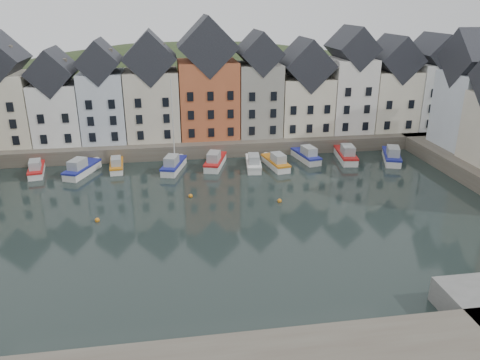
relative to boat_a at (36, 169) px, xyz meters
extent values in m
plane|color=black|center=(23.80, -19.09, -0.68)|extent=(260.00, 260.00, 0.00)
cube|color=#52493F|center=(23.80, 10.91, 0.32)|extent=(90.00, 16.00, 2.00)
ellipsoid|color=#27351A|center=(23.80, 36.91, -18.68)|extent=(153.60, 70.40, 64.00)
sphere|color=black|center=(9.86, 31.84, 8.02)|extent=(5.77, 5.77, 5.77)
sphere|color=black|center=(48.66, 41.66, 7.44)|extent=(5.27, 5.27, 5.27)
sphere|color=black|center=(55.62, 35.11, 7.20)|extent=(5.07, 5.07, 5.07)
sphere|color=black|center=(38.07, 36.10, 7.13)|extent=(5.01, 5.01, 5.01)
sphere|color=black|center=(-13.87, 37.52, 5.89)|extent=(3.94, 3.94, 3.94)
sphere|color=black|center=(52.12, 41.16, 7.37)|extent=(5.21, 5.21, 5.21)
sphere|color=black|center=(25.79, 39.55, 7.64)|extent=(5.45, 5.45, 5.45)
sphere|color=black|center=(61.60, 29.22, 6.52)|extent=(4.49, 4.49, 4.49)
cube|color=beige|center=(-5.37, 8.91, 6.35)|extent=(7.67, 8.00, 10.07)
cube|color=white|center=(1.89, 8.91, 5.62)|extent=(6.56, 8.00, 8.61)
cube|color=black|center=(1.89, 8.91, 11.55)|extent=(6.56, 8.16, 6.56)
cube|color=silver|center=(8.43, 8.91, 6.33)|extent=(6.20, 8.00, 10.02)
cube|color=black|center=(8.43, 8.91, 12.87)|extent=(6.20, 8.16, 6.20)
cube|color=beige|center=(15.53, 8.91, 6.36)|extent=(7.70, 8.00, 10.08)
cube|color=black|center=(15.53, 8.91, 13.30)|extent=(7.70, 8.16, 7.70)
cube|color=#BF5D36|center=(23.87, 8.91, 6.96)|extent=(8.69, 8.00, 11.28)
cube|color=black|center=(23.87, 8.91, 14.75)|extent=(8.69, 8.16, 8.69)
cube|color=gray|center=(31.57, 8.91, 6.71)|extent=(6.43, 8.00, 10.78)
cube|color=black|center=(31.57, 8.91, 13.69)|extent=(6.43, 8.16, 6.43)
cube|color=beige|center=(38.88, 8.91, 5.60)|extent=(7.88, 8.00, 8.56)
cube|color=black|center=(38.88, 8.91, 11.82)|extent=(7.88, 8.16, 7.88)
cube|color=white|center=(46.22, 8.91, 6.95)|extent=(6.50, 8.00, 11.27)
cube|color=black|center=(46.22, 8.91, 14.20)|extent=(6.50, 8.16, 6.50)
cube|color=beige|center=(53.23, 8.91, 5.98)|extent=(7.23, 8.00, 9.32)
cube|color=black|center=(53.23, 8.91, 12.43)|extent=(7.23, 8.16, 7.23)
cube|color=white|center=(60.08, 8.91, 6.48)|extent=(6.18, 8.00, 10.32)
cube|color=black|center=(60.08, 8.91, 13.17)|extent=(6.18, 8.16, 6.18)
cube|color=silver|center=(59.80, -2.83, 6.51)|extent=(7.47, 8.00, 10.38)
cube|color=black|center=(59.80, -2.83, 13.68)|extent=(7.62, 8.00, 8.00)
sphere|color=#C67217|center=(19.80, -11.09, -0.53)|extent=(0.50, 0.50, 0.50)
sphere|color=#C67217|center=(29.80, -14.09, -0.53)|extent=(0.50, 0.50, 0.50)
sphere|color=#C67217|center=(9.80, -16.09, -0.53)|extent=(0.50, 0.50, 0.50)
cube|color=silver|center=(-0.03, 0.19, -0.34)|extent=(2.69, 6.06, 1.07)
cube|color=red|center=(-0.03, 0.19, 0.24)|extent=(2.81, 6.19, 0.24)
cube|color=#909597|center=(0.11, -0.68, 0.83)|extent=(1.73, 2.53, 1.17)
cube|color=silver|center=(6.04, -0.91, -0.30)|extent=(4.25, 6.76, 1.19)
cube|color=navy|center=(6.04, -0.91, 0.35)|extent=(4.40, 6.92, 0.27)
cube|color=#909597|center=(5.67, -1.82, 1.00)|extent=(2.38, 2.98, 1.30)
cube|color=silver|center=(10.38, 0.25, -0.36)|extent=(2.03, 5.55, 1.00)
cube|color=#C67217|center=(10.38, 0.25, 0.18)|extent=(2.13, 5.67, 0.23)
cube|color=#909597|center=(10.44, -0.57, 0.73)|extent=(1.43, 2.27, 1.09)
cube|color=silver|center=(18.10, -1.22, -0.31)|extent=(3.68, 6.66, 1.17)
cube|color=navy|center=(18.10, -1.22, 0.33)|extent=(3.82, 6.81, 0.27)
cube|color=#909597|center=(17.82, -2.14, 0.97)|extent=(2.16, 2.87, 1.28)
cylinder|color=silver|center=(18.28, -0.61, 5.70)|extent=(0.15, 0.15, 11.70)
cube|color=silver|center=(23.84, -0.51, -0.31)|extent=(3.77, 6.75, 1.19)
cube|color=red|center=(23.84, -0.51, 0.34)|extent=(3.91, 6.91, 0.27)
cube|color=#909597|center=(23.56, -1.44, 0.99)|extent=(2.21, 2.92, 1.29)
cube|color=silver|center=(28.96, -1.97, -0.33)|extent=(2.51, 6.20, 1.10)
cube|color=silver|center=(28.96, -1.97, 0.27)|extent=(2.63, 6.33, 0.25)
cube|color=#909597|center=(28.86, -2.87, 0.87)|extent=(1.68, 2.56, 1.20)
cube|color=silver|center=(32.05, -2.15, -0.32)|extent=(2.86, 6.36, 1.12)
cube|color=#C67217|center=(32.05, -2.15, 0.29)|extent=(2.99, 6.50, 0.26)
cube|color=#909597|center=(32.21, -3.06, 0.90)|extent=(1.83, 2.66, 1.23)
cube|color=silver|center=(37.01, 0.18, -0.31)|extent=(3.00, 6.54, 1.16)
cube|color=navy|center=(37.01, 0.18, 0.32)|extent=(3.13, 6.69, 0.26)
cube|color=#909597|center=(37.19, -0.75, 0.95)|extent=(1.90, 2.75, 1.26)
cube|color=silver|center=(42.79, -0.60, -0.29)|extent=(2.96, 7.02, 1.25)
cube|color=red|center=(42.79, -0.60, 0.39)|extent=(3.09, 7.17, 0.28)
cube|color=#909597|center=(42.65, -1.62, 1.07)|extent=(1.95, 2.91, 1.36)
cube|color=silver|center=(49.10, -2.19, -0.29)|extent=(4.21, 7.01, 1.23)
cube|color=navy|center=(49.10, -2.19, 0.38)|extent=(4.36, 7.18, 0.28)
cube|color=#909597|center=(48.75, -3.14, 1.06)|extent=(2.40, 3.07, 1.35)
camera|label=1|loc=(17.77, -61.92, 20.84)|focal=35.00mm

